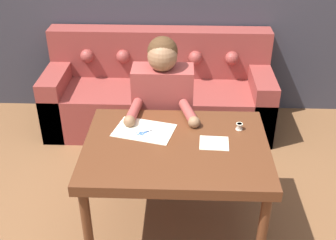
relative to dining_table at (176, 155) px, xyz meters
name	(u,v)px	position (x,y,z in m)	size (l,w,h in m)	color
ground_plane	(154,240)	(-0.14, -0.11, -0.65)	(16.00, 16.00, 0.00)	brown
dining_table	(176,155)	(0.00, 0.00, 0.00)	(1.16, 0.86, 0.73)	#562D19
couch	(159,94)	(-0.19, 1.44, -0.32)	(2.11, 0.76, 0.90)	brown
person	(163,112)	(-0.11, 0.58, -0.02)	(0.51, 0.56, 1.21)	#33281E
pattern_paper_main	(144,130)	(-0.21, 0.15, 0.08)	(0.43, 0.34, 0.00)	beige
pattern_paper_offcut	(214,143)	(0.24, 0.02, 0.08)	(0.19, 0.16, 0.00)	beige
scissors	(145,132)	(-0.20, 0.13, 0.08)	(0.20, 0.15, 0.01)	silver
thread_spool	(239,127)	(0.41, 0.19, 0.10)	(0.04, 0.04, 0.05)	beige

